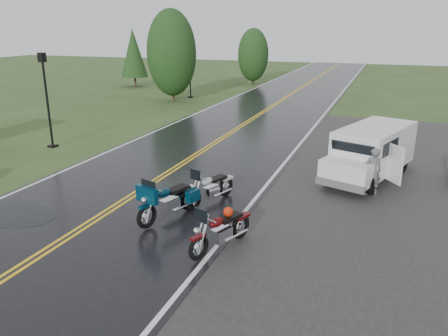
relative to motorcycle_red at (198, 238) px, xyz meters
The scene contains 12 objects.
ground 4.23m from the motorcycle_red, 151.38° to the left, with size 120.00×120.00×0.00m, color #2D471E.
road 12.57m from the motorcycle_red, 107.01° to the left, with size 8.00×100.00×0.04m, color black.
motorcycle_red is the anchor object (origin of this frame).
motorcycle_teal 2.25m from the motorcycle_red, 151.79° to the left, with size 0.83×2.28×1.35m, color #052A3D, non-canonical shape.
motorcycle_silver 2.95m from the motorcycle_red, 116.50° to the left, with size 0.75×2.06×1.21m, color #B8BBC0, non-canonical shape.
van_white 6.74m from the motorcycle_red, 71.44° to the left, with size 1.81×4.83×1.90m, color silver, non-canonical shape.
person_at_van 6.84m from the motorcycle_red, 59.01° to the left, with size 0.57×0.38×1.58m, color #525357.
lamp_post_near_left 12.70m from the motorcycle_red, 145.67° to the left, with size 0.36×0.36×4.24m, color black, non-canonical shape.
lamp_post_far_left 25.24m from the motorcycle_red, 115.13° to the left, with size 0.34×0.34×3.95m, color black, non-canonical shape.
tree_left_mid 23.68m from the motorcycle_red, 118.28° to the left, with size 3.57×3.57×5.58m, color #1E3D19, non-canonical shape.
tree_left_far 33.60m from the motorcycle_red, 104.81° to the left, with size 2.89×2.89×4.44m, color #1E3D19, non-canonical shape.
pine_left_far 32.70m from the motorcycle_red, 124.01° to the left, with size 2.42×2.42×5.03m, color #1E3D19, non-canonical shape.
Camera 1 is at (7.38, -10.23, 5.22)m, focal length 35.00 mm.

